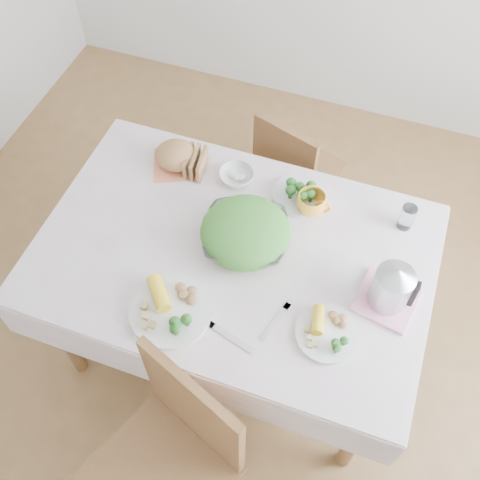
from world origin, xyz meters
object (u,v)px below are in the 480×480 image
(chair_far, at_px, (301,159))
(electric_kettle, at_px, (393,284))
(chair_near, at_px, (160,475))
(dinner_plate_left, at_px, (171,311))
(yellow_mug, at_px, (311,203))
(salad_bowl, at_px, (245,236))
(dining_table, at_px, (234,300))
(dinner_plate_right, at_px, (327,333))

(chair_far, xyz_separation_m, electric_kettle, (0.53, -0.83, 0.42))
(chair_near, xyz_separation_m, chair_far, (0.05, 1.60, 0.00))
(dinner_plate_left, relative_size, electric_kettle, 1.53)
(dinner_plate_left, relative_size, yellow_mug, 2.50)
(chair_far, distance_m, salad_bowl, 0.83)
(dining_table, xyz_separation_m, dinner_plate_right, (0.42, -0.22, 0.40))
(chair_near, relative_size, salad_bowl, 3.01)
(dining_table, distance_m, yellow_mug, 0.57)
(electric_kettle, bearing_deg, chair_far, 108.04)
(dinner_plate_left, height_order, electric_kettle, electric_kettle)
(yellow_mug, bearing_deg, salad_bowl, -130.19)
(chair_far, bearing_deg, dinner_plate_left, 99.28)
(dinner_plate_left, height_order, yellow_mug, yellow_mug)
(dinner_plate_right, bearing_deg, salad_bowl, 145.26)
(chair_near, bearing_deg, electric_kettle, 74.59)
(dinner_plate_left, bearing_deg, dining_table, 69.80)
(dining_table, height_order, dinner_plate_right, dinner_plate_right)
(yellow_mug, bearing_deg, dinner_plate_right, -68.21)
(dinner_plate_left, distance_m, yellow_mug, 0.70)
(yellow_mug, bearing_deg, chair_far, 107.37)
(chair_far, distance_m, electric_kettle, 1.07)
(salad_bowl, bearing_deg, dinner_plate_left, -111.19)
(dinner_plate_left, distance_m, dinner_plate_right, 0.55)
(salad_bowl, height_order, dinner_plate_right, salad_bowl)
(chair_far, xyz_separation_m, dinner_plate_right, (0.37, -1.03, 0.31))
(dinner_plate_right, bearing_deg, chair_far, 109.56)
(dinner_plate_right, bearing_deg, dinner_plate_left, -169.20)
(chair_near, xyz_separation_m, dinner_plate_right, (0.42, 0.57, 0.31))
(dining_table, distance_m, salad_bowl, 0.43)
(chair_far, height_order, dinner_plate_left, chair_far)
(dinner_plate_left, relative_size, dinner_plate_right, 1.31)
(yellow_mug, relative_size, electric_kettle, 0.61)
(dinner_plate_left, bearing_deg, electric_kettle, 23.22)
(dining_table, height_order, electric_kettle, electric_kettle)
(chair_far, xyz_separation_m, dinner_plate_left, (-0.18, -1.14, 0.31))
(dining_table, distance_m, chair_far, 0.82)
(salad_bowl, relative_size, dinner_plate_left, 1.09)
(dinner_plate_right, bearing_deg, yellow_mug, 111.79)
(salad_bowl, relative_size, dinner_plate_right, 1.43)
(salad_bowl, distance_m, dinner_plate_right, 0.48)
(salad_bowl, height_order, dinner_plate_left, salad_bowl)
(chair_far, bearing_deg, salad_bowl, 105.87)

